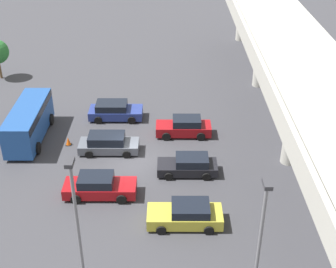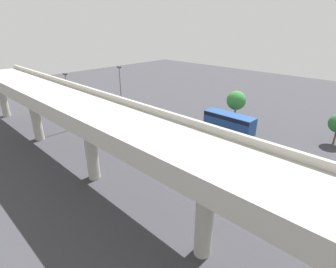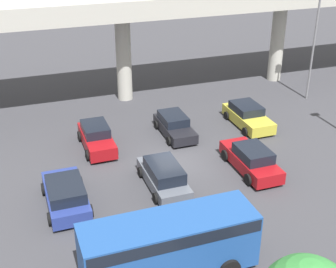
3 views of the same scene
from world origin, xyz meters
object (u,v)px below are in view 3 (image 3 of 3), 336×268
(parked_car_0, at_px, (66,194))
(parked_car_5, at_px, (248,116))
(parked_car_1, at_px, (96,137))
(traffic_cone, at_px, (167,219))
(lamp_post_near_aisle, at_px, (314,40))
(parked_car_2, at_px, (164,176))
(parked_car_4, at_px, (251,159))
(parked_car_3, at_px, (174,125))
(shuttle_bus, at_px, (169,242))

(parked_car_0, distance_m, parked_car_5, 15.04)
(parked_car_1, height_order, traffic_cone, parked_car_1)
(parked_car_1, height_order, lamp_post_near_aisle, lamp_post_near_aisle)
(parked_car_2, bearing_deg, parked_car_5, -55.42)
(parked_car_4, bearing_deg, parked_car_3, 23.25)
(parked_car_4, relative_size, shuttle_bus, 0.65)
(parked_car_0, distance_m, parked_car_2, 5.46)
(lamp_post_near_aisle, bearing_deg, parked_car_1, -171.27)
(parked_car_3, bearing_deg, parked_car_5, 86.43)
(parked_car_2, distance_m, parked_car_5, 10.20)
(shuttle_bus, xyz_separation_m, traffic_cone, (1.05, 3.24, -1.34))
(parked_car_0, xyz_separation_m, lamp_post_near_aisle, (20.93, 8.78, 4.15))
(parked_car_5, bearing_deg, parked_car_3, -93.57)
(parked_car_2, distance_m, parked_car_4, 5.53)
(parked_car_0, xyz_separation_m, shuttle_bus, (3.44, -6.51, 0.92))
(parked_car_0, height_order, lamp_post_near_aisle, lamp_post_near_aisle)
(parked_car_2, height_order, shuttle_bus, shuttle_bus)
(parked_car_0, bearing_deg, parked_car_4, -89.63)
(parked_car_3, relative_size, traffic_cone, 6.17)
(parked_car_0, height_order, parked_car_4, parked_car_4)
(parked_car_4, height_order, parked_car_5, parked_car_4)
(lamp_post_near_aisle, bearing_deg, parked_car_4, -138.78)
(parked_car_2, height_order, parked_car_4, parked_car_4)
(parked_car_3, height_order, parked_car_5, parked_car_5)
(parked_car_5, bearing_deg, parked_car_1, -90.91)
(parked_car_1, bearing_deg, parked_car_5, 89.09)
(parked_car_3, height_order, traffic_cone, parked_car_3)
(parked_car_5, bearing_deg, traffic_cone, -45.80)
(parked_car_0, relative_size, parked_car_4, 0.95)
(traffic_cone, bearing_deg, parked_car_5, 44.20)
(parked_car_5, xyz_separation_m, traffic_cone, (-9.37, -9.11, -0.38))
(parked_car_1, relative_size, traffic_cone, 6.44)
(parked_car_4, bearing_deg, parked_car_1, 53.74)
(parked_car_3, xyz_separation_m, parked_car_5, (5.50, -0.34, 0.04))
(parked_car_4, distance_m, lamp_post_near_aisle, 13.86)
(parked_car_2, xyz_separation_m, lamp_post_near_aisle, (15.47, 8.74, 4.16))
(parked_car_2, height_order, parked_car_5, parked_car_5)
(parked_car_4, bearing_deg, shuttle_bus, 131.10)
(shuttle_bus, bearing_deg, lamp_post_near_aisle, 41.17)
(parked_car_1, relative_size, parked_car_3, 1.04)
(parked_car_5, height_order, lamp_post_near_aisle, lamp_post_near_aisle)
(parked_car_2, bearing_deg, parked_car_1, 23.33)
(parked_car_1, distance_m, parked_car_2, 6.50)
(shuttle_bus, bearing_deg, parked_car_5, 49.85)
(parked_car_2, relative_size, parked_car_5, 0.99)
(parked_car_2, relative_size, traffic_cone, 6.58)
(parked_car_4, distance_m, shuttle_bus, 10.06)
(traffic_cone, bearing_deg, parked_car_2, 73.71)
(parked_car_4, bearing_deg, parked_car_0, 90.37)
(parked_car_5, relative_size, traffic_cone, 6.66)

